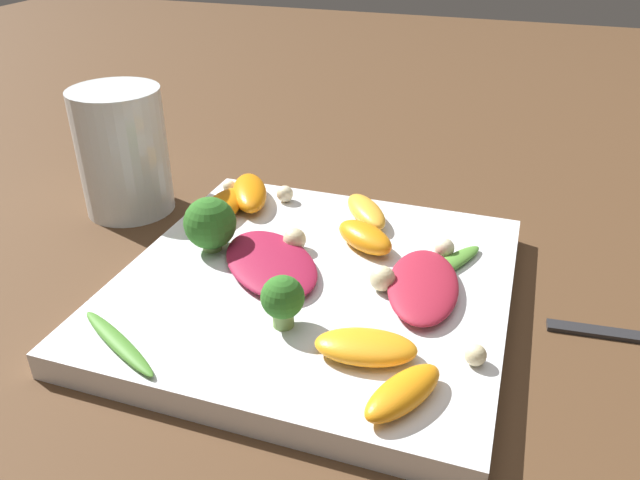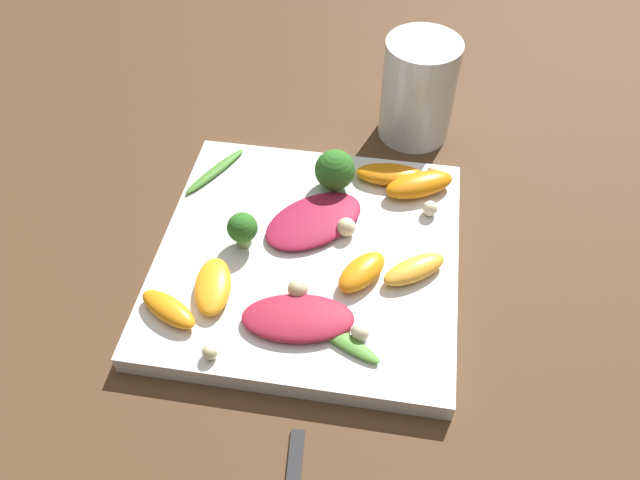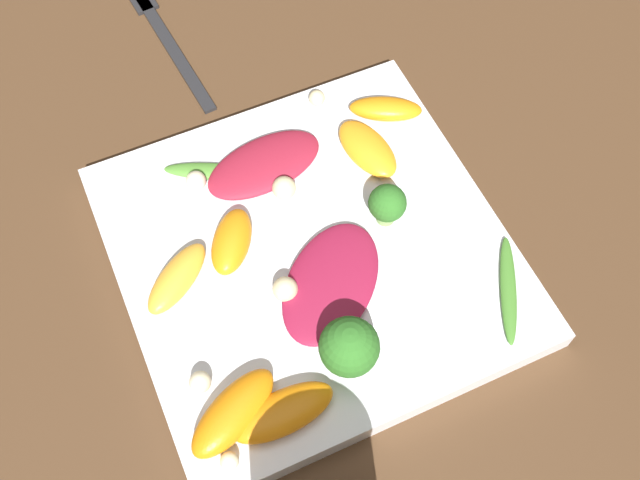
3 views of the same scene
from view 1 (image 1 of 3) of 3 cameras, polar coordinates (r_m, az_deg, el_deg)
name	(u,v)px [view 1 (image 1 of 3)]	position (r m, az deg, el deg)	size (l,w,h in m)	color
ground_plane	(314,299)	(0.48, -0.54, -5.40)	(2.40, 2.40, 0.00)	#4C331E
plate	(314,288)	(0.47, -0.54, -4.40)	(0.28, 0.28, 0.02)	white
drinking_glass	(123,152)	(0.61, -17.58, 7.72)	(0.08, 0.08, 0.12)	white
radicchio_leaf_0	(273,260)	(0.48, -4.32, -1.81)	(0.12, 0.12, 0.01)	maroon
radicchio_leaf_1	(423,285)	(0.45, 9.41, -4.10)	(0.10, 0.06, 0.01)	maroon
orange_segment_0	(403,392)	(0.36, 7.62, -13.65)	(0.06, 0.05, 0.02)	orange
orange_segment_1	(365,237)	(0.50, 4.13, 0.26)	(0.05, 0.06, 0.02)	orange
orange_segment_2	(366,347)	(0.39, 4.20, -9.72)	(0.04, 0.07, 0.02)	orange
orange_segment_3	(223,206)	(0.56, -8.90, 3.05)	(0.07, 0.03, 0.02)	orange
orange_segment_4	(366,211)	(0.54, 4.24, 2.63)	(0.07, 0.06, 0.02)	#FCAD33
orange_segment_5	(250,193)	(0.57, -6.45, 4.34)	(0.08, 0.06, 0.02)	orange
broccoli_floret_0	(210,224)	(0.50, -10.02, 1.47)	(0.04, 0.04, 0.04)	#7A9E51
broccoli_floret_1	(277,298)	(0.41, -3.92, -5.32)	(0.03, 0.03, 0.04)	#84AD5B
arugula_sprig_0	(449,264)	(0.49, 11.72, -2.17)	(0.08, 0.05, 0.01)	#518E33
arugula_sprig_1	(118,342)	(0.42, -17.99, -8.88)	(0.05, 0.08, 0.01)	#47842D
macadamia_nut_0	(285,194)	(0.58, -3.23, 4.24)	(0.02, 0.02, 0.02)	beige
macadamia_nut_1	(475,355)	(0.40, 14.03, -10.16)	(0.01, 0.01, 0.01)	beige
macadamia_nut_2	(295,239)	(0.50, -2.34, 0.05)	(0.02, 0.02, 0.02)	beige
macadamia_nut_3	(383,278)	(0.45, 5.74, -3.51)	(0.02, 0.02, 0.02)	beige
macadamia_nut_4	(229,187)	(0.60, -8.29, 4.86)	(0.01, 0.01, 0.01)	beige
macadamia_nut_5	(444,248)	(0.50, 11.29, -0.73)	(0.02, 0.02, 0.02)	beige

